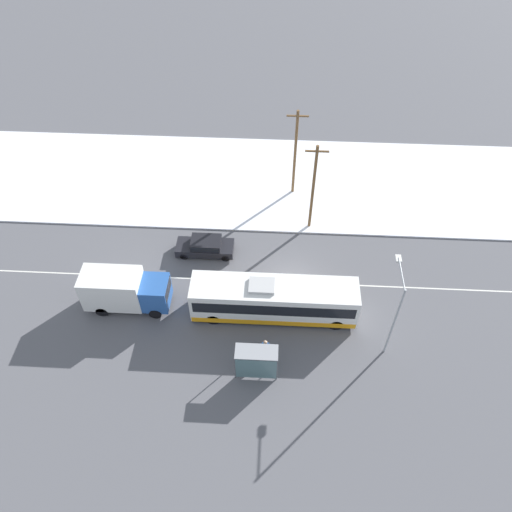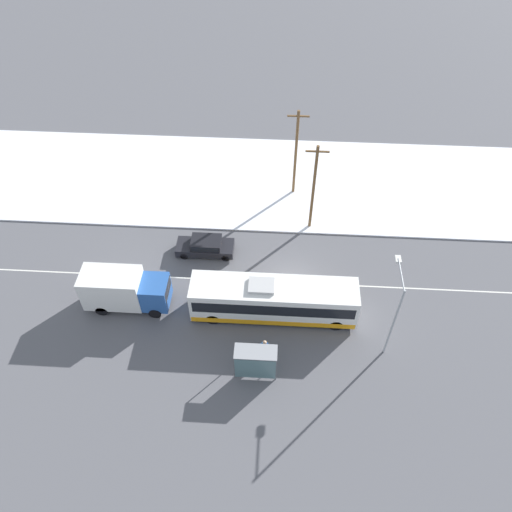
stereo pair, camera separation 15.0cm
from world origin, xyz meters
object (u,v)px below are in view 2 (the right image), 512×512
at_px(pedestrian_at_stop, 265,347).
at_px(bus_shelter, 255,361).
at_px(streetlamp, 395,306).
at_px(utility_pole_snowlot, 296,153).
at_px(box_truck, 124,289).
at_px(utility_pole_roadside, 314,187).
at_px(sedan_car, 206,246).
at_px(city_bus, 274,300).

relative_size(pedestrian_at_stop, bus_shelter, 0.62).
relative_size(pedestrian_at_stop, streetlamp, 0.25).
relative_size(pedestrian_at_stop, utility_pole_snowlot, 0.20).
relative_size(streetlamp, utility_pole_snowlot, 0.80).
xyz_separation_m(box_truck, bus_shelter, (9.83, -5.27, -0.10)).
bearing_deg(utility_pole_roadside, sedan_car, -157.37).
xyz_separation_m(box_truck, sedan_car, (5.14, 5.59, -0.98)).
height_order(streetlamp, utility_pole_snowlot, utility_pole_snowlot).
relative_size(sedan_car, utility_pole_roadside, 0.56).
height_order(pedestrian_at_stop, bus_shelter, bus_shelter).
bearing_deg(utility_pole_roadside, utility_pole_snowlot, 107.92).
distance_m(bus_shelter, streetlamp, 9.60).
bearing_deg(sedan_car, bus_shelter, 113.36).
distance_m(pedestrian_at_stop, utility_pole_roadside, 13.69).
distance_m(box_truck, utility_pole_roadside, 16.58).
relative_size(box_truck, sedan_car, 1.33).
bearing_deg(utility_pole_roadside, pedestrian_at_stop, -104.14).
bearing_deg(pedestrian_at_stop, city_bus, 82.67).
relative_size(city_bus, sedan_car, 2.55).
xyz_separation_m(box_truck, streetlamp, (18.56, -2.35, 2.62)).
bearing_deg(bus_shelter, utility_pole_roadside, 75.31).
bearing_deg(streetlamp, utility_pole_roadside, 113.37).
distance_m(city_bus, box_truck, 10.83).
bearing_deg(sedan_car, utility_pole_roadside, -157.37).
bearing_deg(utility_pole_snowlot, box_truck, -131.86).
distance_m(bus_shelter, utility_pole_snowlot, 19.19).
bearing_deg(bus_shelter, box_truck, 151.80).
distance_m(streetlamp, utility_pole_snowlot, 17.17).
relative_size(city_bus, utility_pole_snowlot, 1.40).
bearing_deg(box_truck, utility_pole_snowlot, 48.14).
distance_m(box_truck, pedestrian_at_stop, 11.05).
relative_size(streetlamp, utility_pole_roadside, 0.82).
height_order(box_truck, pedestrian_at_stop, box_truck).
xyz_separation_m(city_bus, utility_pole_snowlot, (1.34, 13.74, 2.83)).
bearing_deg(streetlamp, box_truck, 172.77).
height_order(box_truck, bus_shelter, box_truck).
height_order(city_bus, pedestrian_at_stop, city_bus).
distance_m(sedan_car, pedestrian_at_stop, 10.72).
relative_size(box_truck, pedestrian_at_stop, 3.58).
xyz_separation_m(city_bus, box_truck, (-10.82, 0.17, 0.19)).
distance_m(city_bus, utility_pole_snowlot, 14.10).
distance_m(box_truck, sedan_car, 7.66).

